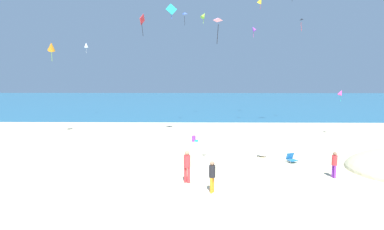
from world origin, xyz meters
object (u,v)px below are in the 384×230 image
at_px(kite_teal, 171,9).
at_px(kite_magenta, 341,92).
at_px(person_3, 212,175).
at_px(kite_lime, 204,15).
at_px(kite_purple, 254,29).
at_px(kite_blue, 185,14).
at_px(kite_red, 142,20).
at_px(kite_white, 86,45).
at_px(kite_pink, 218,20).
at_px(person_1, 334,163).
at_px(person_2, 187,164).
at_px(beach_chair_far_right, 261,153).
at_px(kite_black, 301,19).
at_px(kite_orange, 51,47).
at_px(person_4, 194,139).
at_px(kite_yellow, 260,0).
at_px(beach_chair_far_left, 291,158).

relative_size(kite_teal, kite_magenta, 1.16).
bearing_deg(person_3, kite_lime, -63.57).
bearing_deg(kite_magenta, kite_purple, 136.62).
height_order(kite_blue, kite_red, kite_blue).
distance_m(kite_white, kite_pink, 29.21).
distance_m(person_1, person_2, 8.25).
xyz_separation_m(kite_red, kite_lime, (4.62, 19.03, 3.59)).
height_order(beach_chair_far_right, kite_red, kite_red).
bearing_deg(person_2, kite_pink, -37.11).
bearing_deg(kite_teal, kite_blue, 82.23).
xyz_separation_m(kite_red, kite_black, (15.62, 15.06, 2.43)).
distance_m(person_3, kite_orange, 20.50).
bearing_deg(kite_pink, person_4, 97.61).
xyz_separation_m(person_4, kite_black, (12.06, 10.60, 11.65)).
bearing_deg(kite_yellow, person_1, -90.67).
distance_m(kite_purple, kite_yellow, 7.44).
bearing_deg(kite_orange, kite_red, -33.09).
bearing_deg(beach_chair_far_right, kite_blue, 130.04).
distance_m(person_1, kite_black, 23.55).
xyz_separation_m(beach_chair_far_right, person_1, (3.17, -4.60, 0.58)).
distance_m(person_4, kite_white, 22.51).
relative_size(person_1, person_3, 0.94).
bearing_deg(kite_orange, person_3, -45.11).
height_order(beach_chair_far_left, kite_red, kite_red).
height_order(kite_blue, kite_orange, kite_blue).
bearing_deg(person_4, beach_chair_far_left, -32.24).
bearing_deg(person_2, person_1, -60.00).
relative_size(person_4, kite_lime, 0.43).
height_order(beach_chair_far_left, person_2, person_2).
distance_m(person_3, kite_magenta, 19.56).
bearing_deg(kite_lime, beach_chair_far_right, -79.47).
distance_m(person_4, kite_magenta, 14.19).
bearing_deg(kite_black, kite_teal, -146.17).
bearing_deg(kite_magenta, kite_teal, -174.92).
bearing_deg(kite_black, kite_orange, -159.51).
distance_m(person_4, kite_orange, 14.91).
height_order(person_3, kite_purple, kite_purple).
distance_m(beach_chair_far_right, kite_yellow, 25.20).
distance_m(person_4, kite_blue, 14.15).
relative_size(kite_yellow, kite_lime, 0.98).
bearing_deg(kite_red, beach_chair_far_left, -12.01).
xyz_separation_m(kite_lime, kite_pink, (0.25, -24.40, -4.45)).
xyz_separation_m(kite_purple, kite_orange, (-18.99, -7.76, -2.53)).
distance_m(beach_chair_far_left, kite_purple, 18.89).
relative_size(person_2, kite_blue, 1.29).
bearing_deg(person_4, kite_yellow, 74.82).
bearing_deg(beach_chair_far_left, kite_red, -124.14).
bearing_deg(kite_magenta, kite_lime, 135.85).
relative_size(kite_black, kite_purple, 1.16).
distance_m(kite_red, kite_white, 22.11).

